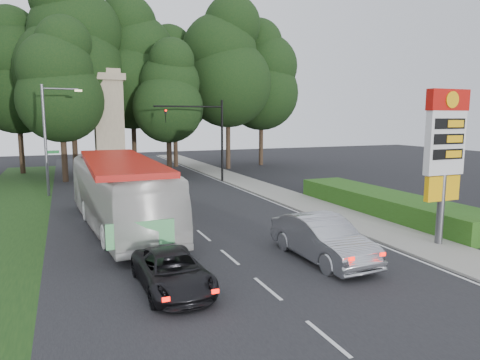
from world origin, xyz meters
name	(u,v)px	position (x,y,z in m)	size (l,w,h in m)	color
ground	(274,295)	(0.00, 0.00, 0.00)	(120.00, 120.00, 0.00)	black
road_surface	(180,216)	(0.00, 12.00, 0.01)	(14.00, 80.00, 0.02)	black
sidewalk_right	(307,204)	(8.50, 12.00, 0.06)	(3.00, 80.00, 0.12)	gray
grass_verge_left	(7,209)	(-9.50, 18.00, 0.01)	(5.00, 50.00, 0.02)	#193814
hedge	(386,204)	(11.50, 8.00, 0.60)	(3.00, 14.00, 1.20)	#274E14
gas_station_pylon	(445,146)	(9.20, 1.99, 4.45)	(2.10, 0.45, 6.85)	#59595E
traffic_signal_mast	(208,129)	(5.68, 24.00, 4.67)	(6.10, 0.35, 7.20)	black
streetlight_signs	(48,135)	(-6.99, 22.01, 4.44)	(2.75, 0.98, 8.00)	#59595E
monument	(109,124)	(-2.00, 30.00, 5.10)	(3.00, 3.00, 10.05)	gray
tree_west_near	(16,73)	(-10.00, 37.00, 10.02)	(8.40, 8.40, 16.50)	#2D2116
tree_center_left	(69,50)	(-5.00, 33.00, 12.02)	(10.08, 10.08, 19.80)	#2D2116
tree_center_right	(131,66)	(1.00, 35.00, 11.02)	(9.24, 9.24, 18.15)	#2D2116
tree_east_near	(174,82)	(6.00, 37.00, 9.68)	(8.12, 8.12, 15.95)	#2D2116
tree_east_mid	(228,65)	(11.00, 33.00, 11.35)	(9.52, 9.52, 18.70)	#2D2116
tree_far_east	(261,78)	(16.00, 35.00, 10.35)	(8.68, 8.68, 17.05)	#2D2116
tree_monument_left	(60,82)	(-6.00, 29.00, 8.68)	(7.28, 7.28, 14.30)	#2D2116
tree_monument_right	(168,93)	(3.50, 29.50, 8.01)	(6.72, 6.72, 13.20)	#2D2116
transit_bus	(120,194)	(-3.49, 10.59, 1.80)	(3.02, 12.92, 3.60)	silver
sedan_silver	(323,238)	(3.34, 2.35, 0.88)	(1.87, 5.36, 1.76)	#A1A2A8
suv_charcoal	(172,271)	(-2.91, 1.73, 0.62)	(2.06, 4.46, 1.24)	black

